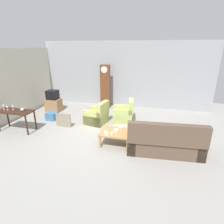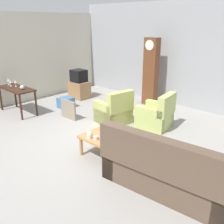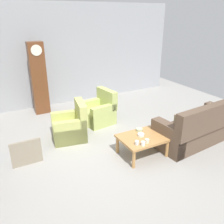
{
  "view_description": "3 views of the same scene",
  "coord_description": "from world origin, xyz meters",
  "views": [
    {
      "loc": [
        1.65,
        -5.45,
        2.93
      ],
      "look_at": [
        0.16,
        0.44,
        0.74
      ],
      "focal_mm": 29.17,
      "sensor_mm": 36.0,
      "label": 1
    },
    {
      "loc": [
        3.7,
        -3.77,
        2.61
      ],
      "look_at": [
        0.17,
        0.08,
        0.73
      ],
      "focal_mm": 40.79,
      "sensor_mm": 36.0,
      "label": 2
    },
    {
      "loc": [
        -2.16,
        -4.04,
        2.85
      ],
      "look_at": [
        0.15,
        0.23,
        0.83
      ],
      "focal_mm": 37.94,
      "sensor_mm": 36.0,
      "label": 3
    }
  ],
  "objects": [
    {
      "name": "framed_picture_leaning",
      "position": [
        -1.74,
        0.35,
        0.27
      ],
      "size": [
        0.6,
        0.05,
        0.54
      ],
      "primitive_type": "cube",
      "color": "gray",
      "rests_on": "ground_plane"
    },
    {
      "name": "bowl_shallow_green",
      "position": [
        0.62,
        -0.18,
        0.46
      ],
      "size": [
        0.15,
        0.15,
        0.05
      ],
      "primitive_type": "cylinder",
      "color": "#B2C69E",
      "rests_on": "coffee_table_wood"
    },
    {
      "name": "cup_cream_tall",
      "position": [
        0.45,
        -0.7,
        0.47
      ],
      "size": [
        0.09,
        0.09,
        0.08
      ],
      "primitive_type": "cylinder",
      "color": "beige",
      "rests_on": "coffee_table_wood"
    },
    {
      "name": "pegboard_wall_left",
      "position": [
        -4.2,
        0.4,
        1.44
      ],
      "size": [
        0.12,
        6.4,
        2.88
      ],
      "primitive_type": "cube",
      "color": "beige",
      "rests_on": "ground_plane"
    },
    {
      "name": "grandfather_clock",
      "position": [
        -0.82,
        2.98,
        1.07
      ],
      "size": [
        0.44,
        0.3,
        2.13
      ],
      "color": "brown",
      "rests_on": "ground_plane"
    },
    {
      "name": "tv_crt",
      "position": [
        -3.08,
        1.9,
        0.8
      ],
      "size": [
        0.48,
        0.44,
        0.42
      ],
      "primitive_type": "cube",
      "color": "black",
      "rests_on": "tv_stand_cabinet"
    },
    {
      "name": "couch_floral",
      "position": [
        1.99,
        -0.62,
        0.36
      ],
      "size": [
        2.17,
        1.05,
        1.04
      ],
      "color": "brown",
      "rests_on": "ground_plane"
    },
    {
      "name": "bowl_white_stacked",
      "position": [
        0.51,
        -0.39,
        0.46
      ],
      "size": [
        0.15,
        0.15,
        0.05
      ],
      "primitive_type": "cylinder",
      "color": "white",
      "rests_on": "coffee_table_wood"
    },
    {
      "name": "console_table_dark",
      "position": [
        -3.23,
        -0.36,
        0.66
      ],
      "size": [
        1.3,
        0.56,
        0.77
      ],
      "color": "#381E14",
      "rests_on": "ground_plane"
    },
    {
      "name": "armchair_olive_near",
      "position": [
        -0.59,
        0.98,
        0.31
      ],
      "size": [
        0.92,
        0.89,
        0.92
      ],
      "color": "#B7BC66",
      "rests_on": "ground_plane"
    },
    {
      "name": "cup_white_porcelain",
      "position": [
        0.32,
        -0.75,
        0.47
      ],
      "size": [
        0.08,
        0.08,
        0.09
      ],
      "primitive_type": "cylinder",
      "color": "white",
      "rests_on": "coffee_table_wood"
    },
    {
      "name": "coffee_table_wood",
      "position": [
        0.52,
        -0.45,
        0.37
      ],
      "size": [
        0.96,
        0.76,
        0.43
      ],
      "color": "#B27F47",
      "rests_on": "ground_plane"
    },
    {
      "name": "storage_box_blue",
      "position": [
        -2.58,
        0.9,
        0.16
      ],
      "size": [
        0.4,
        0.44,
        0.32
      ],
      "primitive_type": "cube",
      "color": "teal",
      "rests_on": "ground_plane"
    },
    {
      "name": "armchair_olive_far",
      "position": [
        0.41,
        1.48,
        0.31
      ],
      "size": [
        0.89,
        0.87,
        0.92
      ],
      "color": "#B3C16A",
      "rests_on": "ground_plane"
    },
    {
      "name": "cup_blue_rimmed",
      "position": [
        0.23,
        -0.66,
        0.47
      ],
      "size": [
        0.08,
        0.08,
        0.09
      ],
      "primitive_type": "cylinder",
      "color": "silver",
      "rests_on": "coffee_table_wood"
    },
    {
      "name": "wine_glass_tall",
      "position": [
        -3.7,
        -0.34,
        0.91
      ],
      "size": [
        0.07,
        0.07,
        0.22
      ],
      "color": "silver",
      "rests_on": "console_table_dark"
    },
    {
      "name": "ground_plane",
      "position": [
        0.0,
        0.0,
        0.0
      ],
      "size": [
        10.4,
        10.4,
        0.0
      ],
      "primitive_type": "plane",
      "color": "#999691"
    },
    {
      "name": "wine_glass_mid",
      "position": [
        -3.51,
        -0.37,
        0.89
      ],
      "size": [
        0.06,
        0.06,
        0.19
      ],
      "color": "silver",
      "rests_on": "console_table_dark"
    },
    {
      "name": "garage_door_wall",
      "position": [
        0.0,
        3.6,
        1.6
      ],
      "size": [
        8.4,
        0.16,
        3.2
      ],
      "primitive_type": "cube",
      "color": "#9EA0A5",
      "rests_on": "ground_plane"
    },
    {
      "name": "glass_dome_cloche",
      "position": [
        -2.92,
        -0.33,
        0.83
      ],
      "size": [
        0.12,
        0.12,
        0.12
      ],
      "primitive_type": "sphere",
      "color": "silver",
      "rests_on": "console_table_dark"
    },
    {
      "name": "wine_glass_short",
      "position": [
        -3.34,
        -0.3,
        0.91
      ],
      "size": [
        0.06,
        0.06,
        0.22
      ],
      "color": "silver",
      "rests_on": "console_table_dark"
    },
    {
      "name": "tv_stand_cabinet",
      "position": [
        -3.08,
        1.9,
        0.29
      ],
      "size": [
        0.68,
        0.52,
        0.59
      ],
      "primitive_type": "cube",
      "color": "#997047",
      "rests_on": "ground_plane"
    }
  ]
}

